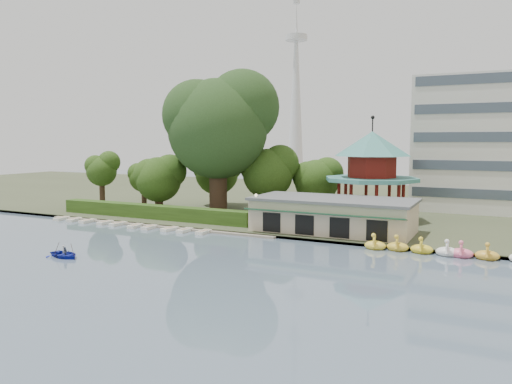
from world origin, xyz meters
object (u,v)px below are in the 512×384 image
Objects in this scene: big_tree at (220,122)px; rowboat_with_passengers at (64,252)px; pavilion at (372,167)px; boathouse at (333,215)px; dock at (155,226)px.

big_tree is 3.71× the size of rowboat_with_passengers.
big_tree is at bearing -169.73° from pavilion.
boathouse is at bearing -101.28° from pavilion.
dock is 2.52× the size of pavilion.
pavilion is at bearing 10.27° from big_tree.
big_tree reaches higher than pavilion.
dock is 1.65× the size of big_tree.
pavilion is 2.44× the size of rowboat_with_passengers.
dock is at bearing 99.23° from rowboat_with_passengers.
big_tree reaches higher than boathouse.
boathouse is at bearing -18.40° from big_tree.
boathouse is 3.36× the size of rowboat_with_passengers.
rowboat_with_passengers reaches higher than dock.
pavilion is at bearing 78.72° from boathouse.
big_tree is at bearing 161.60° from boathouse.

